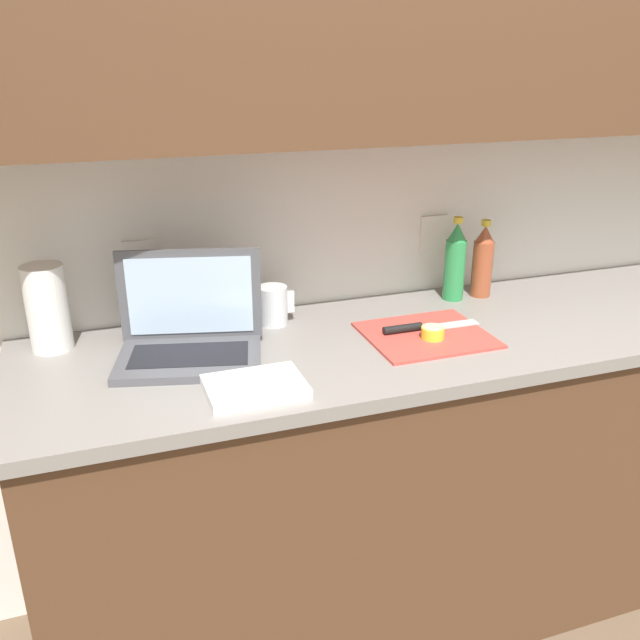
{
  "coord_description": "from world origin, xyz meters",
  "views": [
    {
      "loc": [
        -0.87,
        -1.51,
        1.64
      ],
      "look_at": [
        -0.35,
        -0.01,
        1.0
      ],
      "focal_mm": 38.0,
      "sensor_mm": 36.0,
      "label": 1
    }
  ],
  "objects_px": {
    "bottle_green_soda": "(483,262)",
    "bottle_oil_tall": "(455,262)",
    "laptop": "(190,332)",
    "paper_towel_roll": "(47,308)",
    "measuring_cup": "(273,305)",
    "cutting_board": "(426,335)",
    "knife": "(414,327)",
    "lemon_half_cut": "(433,332)"
  },
  "relations": [
    {
      "from": "cutting_board",
      "to": "laptop",
      "type": "bearing_deg",
      "value": 171.76
    },
    {
      "from": "laptop",
      "to": "measuring_cup",
      "type": "xyz_separation_m",
      "value": [
        0.25,
        0.13,
        -0.01
      ]
    },
    {
      "from": "knife",
      "to": "bottle_oil_tall",
      "type": "xyz_separation_m",
      "value": [
        0.23,
        0.21,
        0.1
      ]
    },
    {
      "from": "lemon_half_cut",
      "to": "cutting_board",
      "type": "bearing_deg",
      "value": 91.86
    },
    {
      "from": "lemon_half_cut",
      "to": "measuring_cup",
      "type": "distance_m",
      "value": 0.44
    },
    {
      "from": "bottle_green_soda",
      "to": "paper_towel_roll",
      "type": "height_order",
      "value": "bottle_green_soda"
    },
    {
      "from": "bottle_oil_tall",
      "to": "paper_towel_roll",
      "type": "height_order",
      "value": "bottle_oil_tall"
    },
    {
      "from": "bottle_green_soda",
      "to": "measuring_cup",
      "type": "xyz_separation_m",
      "value": [
        -0.67,
        -0.02,
        -0.05
      ]
    },
    {
      "from": "cutting_board",
      "to": "bottle_green_soda",
      "type": "height_order",
      "value": "bottle_green_soda"
    },
    {
      "from": "laptop",
      "to": "paper_towel_roll",
      "type": "xyz_separation_m",
      "value": [
        -0.33,
        0.15,
        0.05
      ]
    },
    {
      "from": "cutting_board",
      "to": "measuring_cup",
      "type": "distance_m",
      "value": 0.43
    },
    {
      "from": "laptop",
      "to": "knife",
      "type": "distance_m",
      "value": 0.6
    },
    {
      "from": "paper_towel_roll",
      "to": "laptop",
      "type": "bearing_deg",
      "value": -25.01
    },
    {
      "from": "bottle_oil_tall",
      "to": "paper_towel_roll",
      "type": "bearing_deg",
      "value": 179.82
    },
    {
      "from": "bottle_green_soda",
      "to": "bottle_oil_tall",
      "type": "xyz_separation_m",
      "value": [
        -0.1,
        0.0,
        0.01
      ]
    },
    {
      "from": "measuring_cup",
      "to": "paper_towel_roll",
      "type": "height_order",
      "value": "paper_towel_roll"
    },
    {
      "from": "measuring_cup",
      "to": "paper_towel_roll",
      "type": "distance_m",
      "value": 0.58
    },
    {
      "from": "laptop",
      "to": "paper_towel_roll",
      "type": "distance_m",
      "value": 0.37
    },
    {
      "from": "cutting_board",
      "to": "lemon_half_cut",
      "type": "relative_size",
      "value": 5.28
    },
    {
      "from": "laptop",
      "to": "bottle_green_soda",
      "type": "xyz_separation_m",
      "value": [
        0.92,
        0.15,
        0.05
      ]
    },
    {
      "from": "knife",
      "to": "measuring_cup",
      "type": "distance_m",
      "value": 0.39
    },
    {
      "from": "paper_towel_roll",
      "to": "bottle_oil_tall",
      "type": "bearing_deg",
      "value": -0.18
    },
    {
      "from": "paper_towel_roll",
      "to": "measuring_cup",
      "type": "bearing_deg",
      "value": -2.02
    },
    {
      "from": "cutting_board",
      "to": "knife",
      "type": "distance_m",
      "value": 0.04
    },
    {
      "from": "knife",
      "to": "paper_towel_roll",
      "type": "xyz_separation_m",
      "value": [
        -0.92,
        0.21,
        0.09
      ]
    },
    {
      "from": "cutting_board",
      "to": "paper_towel_roll",
      "type": "bearing_deg",
      "value": 165.57
    },
    {
      "from": "laptop",
      "to": "bottle_green_soda",
      "type": "distance_m",
      "value": 0.94
    },
    {
      "from": "knife",
      "to": "bottle_oil_tall",
      "type": "height_order",
      "value": "bottle_oil_tall"
    },
    {
      "from": "lemon_half_cut",
      "to": "paper_towel_roll",
      "type": "distance_m",
      "value": 0.99
    },
    {
      "from": "paper_towel_roll",
      "to": "bottle_green_soda",
      "type": "bearing_deg",
      "value": -0.17
    },
    {
      "from": "cutting_board",
      "to": "bottle_green_soda",
      "type": "distance_m",
      "value": 0.41
    },
    {
      "from": "bottle_oil_tall",
      "to": "paper_towel_roll",
      "type": "relative_size",
      "value": 1.15
    },
    {
      "from": "lemon_half_cut",
      "to": "measuring_cup",
      "type": "bearing_deg",
      "value": 145.02
    },
    {
      "from": "lemon_half_cut",
      "to": "bottle_green_soda",
      "type": "bearing_deg",
      "value": 41.27
    },
    {
      "from": "cutting_board",
      "to": "bottle_oil_tall",
      "type": "xyz_separation_m",
      "value": [
        0.21,
        0.24,
        0.11
      ]
    },
    {
      "from": "bottle_green_soda",
      "to": "paper_towel_roll",
      "type": "xyz_separation_m",
      "value": [
        -1.25,
        0.0,
        0.0
      ]
    },
    {
      "from": "bottle_green_soda",
      "to": "bottle_oil_tall",
      "type": "relative_size",
      "value": 0.94
    },
    {
      "from": "measuring_cup",
      "to": "cutting_board",
      "type": "bearing_deg",
      "value": -31.5
    },
    {
      "from": "lemon_half_cut",
      "to": "bottle_oil_tall",
      "type": "bearing_deg",
      "value": 51.92
    },
    {
      "from": "measuring_cup",
      "to": "paper_towel_roll",
      "type": "bearing_deg",
      "value": 177.98
    },
    {
      "from": "knife",
      "to": "cutting_board",
      "type": "bearing_deg",
      "value": -58.29
    },
    {
      "from": "lemon_half_cut",
      "to": "bottle_oil_tall",
      "type": "relative_size",
      "value": 0.24
    }
  ]
}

